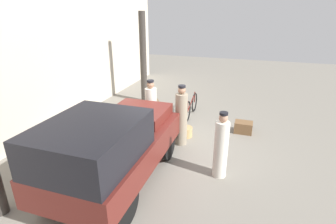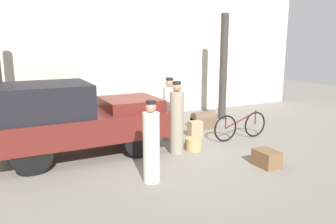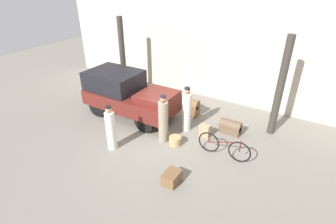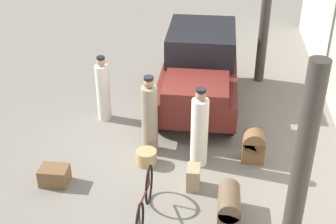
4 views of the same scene
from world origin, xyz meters
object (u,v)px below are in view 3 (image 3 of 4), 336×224
(porter_lifting_near_truck, at_px, (163,120))
(trunk_barrel_dark, at_px, (194,108))
(suitcase_small_leather, at_px, (172,178))
(trunk_large_brown, at_px, (205,131))
(trunk_wicker_pale, at_px, (230,127))
(truck, at_px, (127,93))
(bicycle, at_px, (224,147))
(porter_standing_middle, at_px, (186,111))
(porter_carrying_trunk, at_px, (111,129))
(wicker_basket, at_px, (175,141))

(porter_lifting_near_truck, distance_m, trunk_barrel_dark, 2.22)
(suitcase_small_leather, distance_m, trunk_large_brown, 2.69)
(trunk_wicker_pale, xyz_separation_m, trunk_large_brown, (-0.72, -0.68, -0.03))
(truck, distance_m, bicycle, 4.53)
(porter_lifting_near_truck, height_order, trunk_barrel_dark, porter_lifting_near_truck)
(suitcase_small_leather, bearing_deg, porter_standing_middle, 109.78)
(bicycle, bearing_deg, trunk_large_brown, 142.09)
(truck, distance_m, trunk_wicker_pale, 4.29)
(porter_lifting_near_truck, bearing_deg, trunk_large_brown, 41.26)
(trunk_barrel_dark, xyz_separation_m, trunk_wicker_pale, (1.75, -0.49, -0.10))
(trunk_barrel_dark, bearing_deg, truck, -152.34)
(porter_carrying_trunk, bearing_deg, trunk_large_brown, 43.93)
(suitcase_small_leather, bearing_deg, trunk_large_brown, 93.94)
(porter_standing_middle, relative_size, trunk_wicker_pale, 2.28)
(bicycle, distance_m, porter_lifting_near_truck, 2.20)
(trunk_barrel_dark, height_order, trunk_wicker_pale, trunk_barrel_dark)
(wicker_basket, distance_m, suitcase_small_leather, 1.87)
(porter_lifting_near_truck, xyz_separation_m, porter_carrying_trunk, (-1.23, -1.29, -0.07))
(truck, height_order, trunk_large_brown, truck)
(truck, distance_m, trunk_large_brown, 3.52)
(bicycle, distance_m, suitcase_small_leather, 2.08)
(wicker_basket, distance_m, porter_carrying_trunk, 2.22)
(trunk_barrel_dark, bearing_deg, porter_lifting_near_truck, -93.15)
(wicker_basket, xyz_separation_m, trunk_barrel_dark, (-0.37, 2.18, 0.20))
(trunk_wicker_pale, bearing_deg, porter_lifting_near_truck, -138.02)
(porter_standing_middle, xyz_separation_m, trunk_wicker_pale, (1.52, 0.62, -0.54))
(truck, relative_size, wicker_basket, 8.93)
(bicycle, relative_size, porter_standing_middle, 1.02)
(porter_lifting_near_truck, distance_m, trunk_wicker_pale, 2.57)
(wicker_basket, xyz_separation_m, porter_standing_middle, (-0.14, 1.06, 0.64))
(wicker_basket, relative_size, trunk_barrel_dark, 0.60)
(trunk_large_brown, bearing_deg, truck, -178.39)
(bicycle, bearing_deg, porter_lifting_near_truck, -173.99)
(trunk_large_brown, bearing_deg, porter_standing_middle, 176.14)
(bicycle, height_order, wicker_basket, bicycle)
(trunk_barrel_dark, bearing_deg, wicker_basket, -80.45)
(bicycle, bearing_deg, truck, 171.27)
(trunk_barrel_dark, distance_m, trunk_large_brown, 1.56)
(wicker_basket, distance_m, trunk_barrel_dark, 2.22)
(truck, bearing_deg, porter_standing_middle, 3.26)
(trunk_wicker_pale, bearing_deg, porter_standing_middle, -157.72)
(trunk_barrel_dark, height_order, trunk_large_brown, trunk_barrel_dark)
(trunk_large_brown, bearing_deg, porter_lifting_near_truck, -138.74)
(trunk_barrel_dark, bearing_deg, trunk_large_brown, -48.78)
(trunk_wicker_pale, bearing_deg, trunk_barrel_dark, 164.32)
(trunk_barrel_dark, bearing_deg, suitcase_small_leather, -72.56)
(wicker_basket, distance_m, trunk_wicker_pale, 2.18)
(porter_carrying_trunk, height_order, trunk_large_brown, porter_carrying_trunk)
(wicker_basket, bearing_deg, trunk_barrel_dark, 99.55)
(porter_standing_middle, height_order, trunk_barrel_dark, porter_standing_middle)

